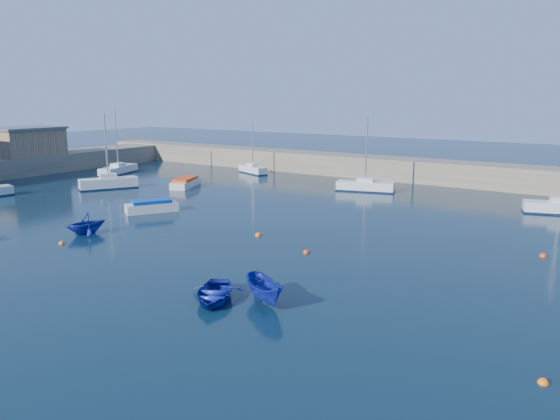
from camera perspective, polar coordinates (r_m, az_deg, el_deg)
The scene contains 18 objects.
ground at distance 32.12m, azimuth -20.90°, elevation -7.35°, with size 220.00×220.00×0.00m, color #0B2231.
back_wall at distance 68.67m, azimuth 11.81°, elevation 4.25°, with size 96.00×4.50×2.60m, color #7B715E.
brick_shed_a at distance 79.01m, azimuth -24.97°, elevation 6.42°, with size 6.00×8.00×3.40m, color #9A7959.
sailboat_3 at distance 63.30m, azimuth -17.48°, elevation 2.73°, with size 4.50×6.23×8.27m.
sailboat_4 at distance 75.00m, azimuth -16.53°, elevation 4.07°, with size 3.66×6.80×8.55m.
sailboat_5 at distance 72.33m, azimuth -2.85°, elevation 4.26°, with size 5.18×3.21×6.74m.
sailboat_6 at distance 59.52m, azimuth 8.90°, elevation 2.51°, with size 6.37×3.27×8.10m.
sailboat_7 at distance 53.45m, azimuth 27.21°, elevation 0.25°, with size 6.11×3.28×7.79m.
motorboat_1 at distance 49.58m, azimuth -13.25°, elevation 0.38°, with size 3.64×4.66×1.10m.
motorboat_2 at distance 62.53m, azimuth -9.84°, elevation 2.85°, with size 3.53×5.39×1.05m.
dinghy_center at distance 27.97m, azimuth -6.94°, elevation -8.64°, with size 2.69×3.76×0.78m, color #162398.
dinghy_left at distance 43.14m, azimuth -19.65°, elevation -1.33°, with size 2.62×3.04×1.60m, color #162398.
dinghy_right at distance 27.36m, azimuth -1.59°, elevation -8.44°, with size 1.27×3.38×1.31m, color #162398.
buoy_0 at distance 41.04m, azimuth -21.84°, elevation -3.30°, with size 0.41×0.41×0.41m, color orange.
buoy_1 at distance 35.98m, azimuth 2.76°, elevation -4.51°, with size 0.45×0.45×0.45m, color #DB4310.
buoy_2 at distance 22.67m, azimuth 25.79°, elevation -16.00°, with size 0.41×0.41×0.41m, color orange.
buoy_3 at distance 40.31m, azimuth -2.29°, elevation -2.70°, with size 0.49×0.49×0.49m, color orange.
buoy_4 at distance 39.02m, azimuth 25.79°, elevation -4.40°, with size 0.48×0.48×0.48m, color #DB4310.
Camera 1 is at (25.08, -17.30, 10.17)m, focal length 35.00 mm.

